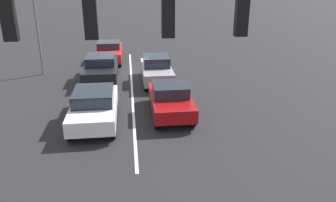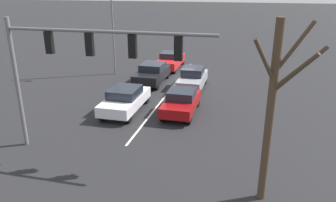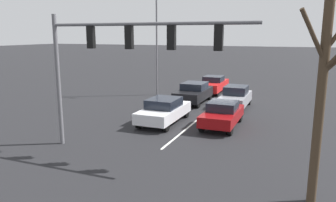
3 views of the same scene
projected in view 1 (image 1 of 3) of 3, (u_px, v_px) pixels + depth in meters
ground_plane at (131, 74)px, 21.63m from camera, size 240.00×240.00×0.00m
lane_stripe_left_divider at (132, 88)px, 18.96m from camera, size 0.12×17.76×0.01m
car_silver_midlane_front at (94, 106)px, 14.33m from camera, size 1.91×4.49×1.49m
car_maroon_leftlane_front at (170, 99)px, 15.17m from camera, size 1.79×4.13×1.45m
car_gray_leftlane_second at (156, 69)px, 19.83m from camera, size 1.73×4.30×1.59m
car_black_midlane_second at (101, 68)px, 20.11m from camera, size 1.95×4.48×1.55m
car_red_midlane_third at (109, 51)px, 24.81m from camera, size 1.87×4.74×1.48m
traffic_signal_gantry at (68, 41)px, 8.01m from camera, size 9.22×0.37×6.11m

